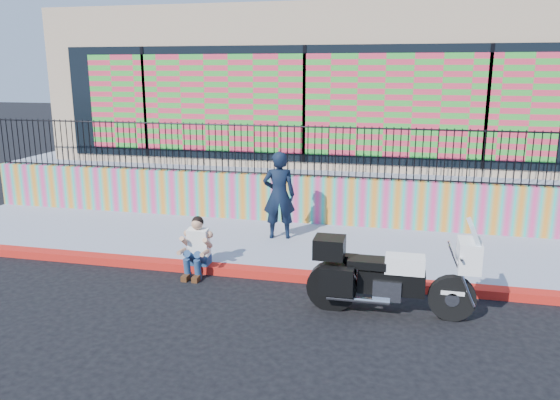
% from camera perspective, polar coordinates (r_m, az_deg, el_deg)
% --- Properties ---
extents(ground, '(90.00, 90.00, 0.00)m').
position_cam_1_polar(ground, '(10.07, -1.99, -8.00)').
color(ground, black).
rests_on(ground, ground).
extents(red_curb, '(16.00, 0.30, 0.15)m').
position_cam_1_polar(red_curb, '(10.05, -2.00, -7.60)').
color(red_curb, red).
rests_on(red_curb, ground).
extents(sidewalk, '(16.00, 3.00, 0.15)m').
position_cam_1_polar(sidewalk, '(11.55, 0.13, -4.73)').
color(sidewalk, '#8D93AA').
rests_on(sidewalk, ground).
extents(mural_wall, '(16.00, 0.20, 1.10)m').
position_cam_1_polar(mural_wall, '(12.89, 1.73, 0.09)').
color(mural_wall, '#DD3A7A').
rests_on(mural_wall, sidewalk).
extents(metal_fence, '(15.80, 0.04, 1.20)m').
position_cam_1_polar(metal_fence, '(12.67, 1.76, 5.16)').
color(metal_fence, black).
rests_on(metal_fence, mural_wall).
extents(elevated_platform, '(16.00, 10.00, 1.25)m').
position_cam_1_polar(elevated_platform, '(17.83, 4.97, 3.58)').
color(elevated_platform, '#8D93AA').
rests_on(elevated_platform, ground).
extents(storefront_building, '(14.00, 8.06, 4.00)m').
position_cam_1_polar(storefront_building, '(17.36, 5.04, 12.02)').
color(storefront_building, tan).
rests_on(storefront_building, elevated_platform).
extents(police_motorcycle, '(2.51, 0.83, 1.56)m').
position_cam_1_polar(police_motorcycle, '(8.56, 11.23, -7.57)').
color(police_motorcycle, black).
rests_on(police_motorcycle, ground).
extents(police_officer, '(0.77, 0.59, 1.88)m').
position_cam_1_polar(police_officer, '(11.56, -0.11, 0.51)').
color(police_officer, black).
rests_on(police_officer, sidewalk).
extents(seated_man, '(0.54, 0.71, 1.06)m').
position_cam_1_polar(seated_man, '(10.09, -8.78, -5.39)').
color(seated_man, navy).
rests_on(seated_man, ground).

